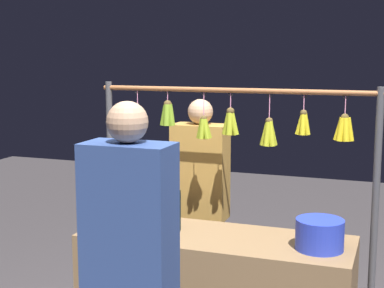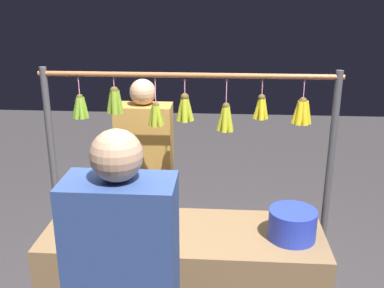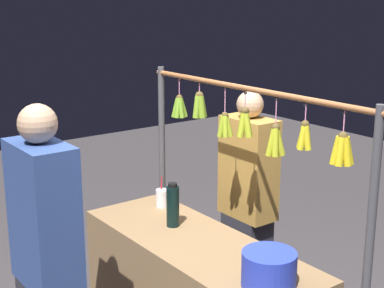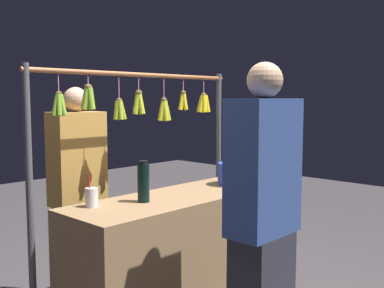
% 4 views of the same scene
% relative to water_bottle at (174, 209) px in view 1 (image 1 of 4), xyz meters
% --- Properties ---
extents(display_rack, '(1.83, 0.12, 1.78)m').
position_rel_water_bottle_xyz_m(display_rack, '(-0.28, -0.34, 0.25)').
color(display_rack, '#4C4C51').
rests_on(display_rack, ground).
extents(water_bottle, '(0.08, 0.08, 0.27)m').
position_rel_water_bottle_xyz_m(water_bottle, '(0.00, 0.00, 0.00)').
color(water_bottle, black).
rests_on(water_bottle, market_counter).
extents(blue_bucket, '(0.27, 0.27, 0.17)m').
position_rel_water_bottle_xyz_m(blue_bucket, '(-0.89, 0.06, -0.04)').
color(blue_bucket, blue).
rests_on(blue_bucket, market_counter).
extents(drink_cup, '(0.08, 0.08, 0.21)m').
position_rel_water_bottle_xyz_m(drink_cup, '(0.31, -0.13, -0.07)').
color(drink_cup, silver).
rests_on(drink_cup, market_counter).
extents(vendor_person, '(0.39, 0.21, 1.65)m').
position_rel_water_bottle_xyz_m(vendor_person, '(0.07, -0.67, -0.21)').
color(vendor_person, '#2D2D38').
rests_on(vendor_person, ground).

